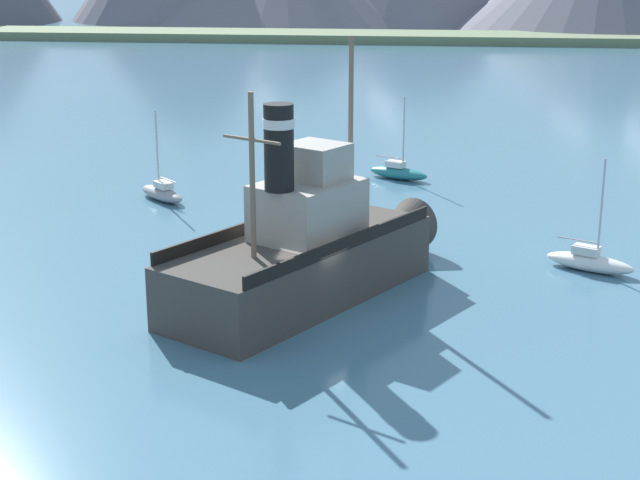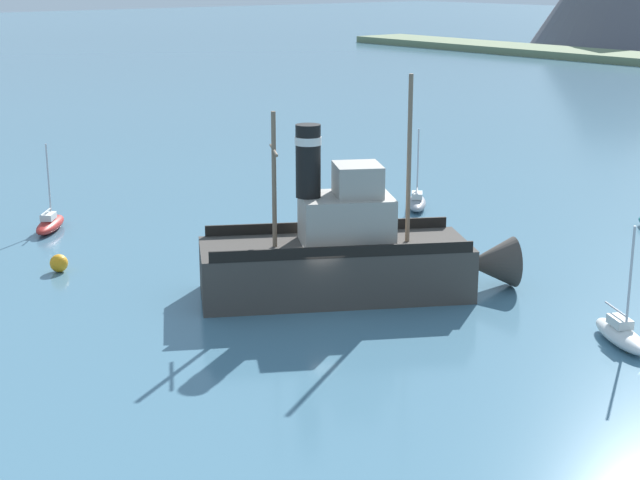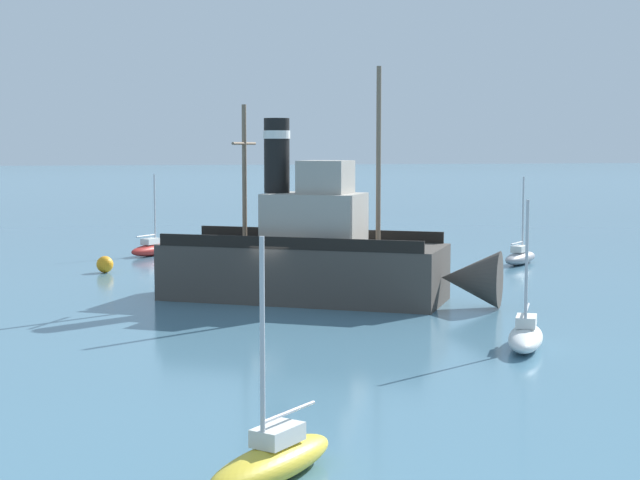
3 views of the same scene
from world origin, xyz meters
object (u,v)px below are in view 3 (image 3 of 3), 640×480
sailboat_grey (520,257)px  old_tugboat (317,258)px  sailboat_yellow (272,459)px  sailboat_white (526,336)px  sailboat_red (152,248)px  mooring_buoy (105,264)px

sailboat_grey → old_tugboat: bearing=-54.5°
sailboat_grey → sailboat_yellow: (31.96, -19.89, 0.00)m
sailboat_yellow → sailboat_white: same height
old_tugboat → sailboat_red: old_tugboat is taller
mooring_buoy → sailboat_yellow: bearing=4.9°
sailboat_grey → mooring_buoy: (-1.47, -22.75, 0.01)m
sailboat_red → mooring_buoy: (7.60, -2.89, 0.01)m
sailboat_grey → sailboat_yellow: 37.64m
old_tugboat → sailboat_yellow: old_tugboat is taller
sailboat_red → sailboat_yellow: bearing=-0.0°
sailboat_red → sailboat_white: (30.42, 10.32, 0.00)m
sailboat_red → old_tugboat: bearing=17.2°
sailboat_yellow → sailboat_red: bearing=180.0°
sailboat_yellow → sailboat_white: size_ratio=1.00×
old_tugboat → mooring_buoy: (-11.43, -8.79, -1.39)m
sailboat_red → sailboat_white: 32.12m
sailboat_grey → sailboat_white: bearing=-24.1°
old_tugboat → sailboat_white: bearing=21.2°
sailboat_red → sailboat_white: size_ratio=1.00×
old_tugboat → mooring_buoy: old_tugboat is taller
sailboat_grey → sailboat_yellow: size_ratio=1.00×
sailboat_grey → sailboat_white: size_ratio=1.00×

